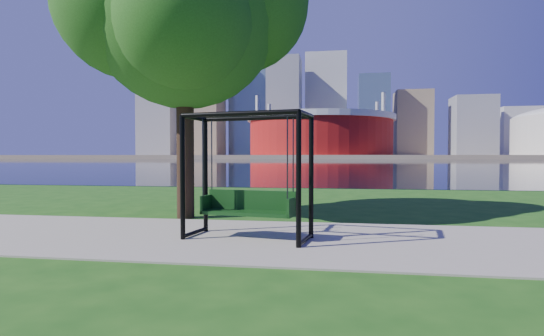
# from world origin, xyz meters

# --- Properties ---
(ground) EXTENTS (900.00, 900.00, 0.00)m
(ground) POSITION_xyz_m (0.00, 0.00, 0.00)
(ground) COLOR #1E5114
(ground) RESTS_ON ground
(path) EXTENTS (120.00, 4.00, 0.03)m
(path) POSITION_xyz_m (0.00, -0.50, 0.01)
(path) COLOR #9E937F
(path) RESTS_ON ground
(river) EXTENTS (900.00, 180.00, 0.02)m
(river) POSITION_xyz_m (0.00, 102.00, 0.01)
(river) COLOR black
(river) RESTS_ON ground
(far_bank) EXTENTS (900.00, 228.00, 2.00)m
(far_bank) POSITION_xyz_m (0.00, 306.00, 1.00)
(far_bank) COLOR #937F60
(far_bank) RESTS_ON ground
(stadium) EXTENTS (83.00, 83.00, 32.00)m
(stadium) POSITION_xyz_m (-10.00, 235.00, 14.23)
(stadium) COLOR maroon
(stadium) RESTS_ON far_bank
(skyline) EXTENTS (392.00, 66.00, 96.50)m
(skyline) POSITION_xyz_m (-4.27, 319.39, 35.89)
(skyline) COLOR gray
(skyline) RESTS_ON far_bank
(swing) EXTENTS (2.41, 1.35, 2.33)m
(swing) POSITION_xyz_m (-0.60, -0.57, 1.13)
(swing) COLOR black
(swing) RESTS_ON ground
(park_tree) EXTENTS (6.05, 5.47, 7.52)m
(park_tree) POSITION_xyz_m (-2.78, 1.93, 5.22)
(park_tree) COLOR black
(park_tree) RESTS_ON ground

